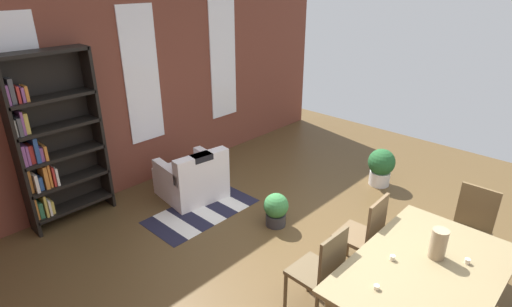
# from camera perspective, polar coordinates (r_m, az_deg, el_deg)

# --- Properties ---
(ground_plane) EXTENTS (9.00, 9.00, 0.00)m
(ground_plane) POSITION_cam_1_polar(r_m,az_deg,el_deg) (4.52, 12.14, -17.40)
(ground_plane) COLOR brown
(back_wall_brick) EXTENTS (7.66, 0.12, 2.96)m
(back_wall_brick) POSITION_cam_1_polar(r_m,az_deg,el_deg) (6.13, -15.97, 9.19)
(back_wall_brick) COLOR brown
(back_wall_brick) RESTS_ON ground
(window_pane_0) EXTENTS (0.55, 0.02, 1.92)m
(window_pane_0) POSITION_cam_1_polar(r_m,az_deg,el_deg) (5.42, -29.80, 6.70)
(window_pane_0) COLOR white
(window_pane_1) EXTENTS (0.55, 0.02, 1.92)m
(window_pane_1) POSITION_cam_1_polar(r_m,az_deg,el_deg) (6.03, -15.78, 10.44)
(window_pane_1) COLOR white
(window_pane_2) EXTENTS (0.55, 0.02, 1.92)m
(window_pane_2) POSITION_cam_1_polar(r_m,az_deg,el_deg) (6.95, -4.67, 12.93)
(window_pane_2) COLOR white
(dining_table) EXTENTS (1.71, 1.06, 0.74)m
(dining_table) POSITION_cam_1_polar(r_m,az_deg,el_deg) (3.77, 22.67, -15.51)
(dining_table) COLOR olive
(dining_table) RESTS_ON ground
(vase_on_table) EXTENTS (0.14, 0.14, 0.27)m
(vase_on_table) POSITION_cam_1_polar(r_m,az_deg,el_deg) (3.80, 24.27, -11.50)
(vase_on_table) COLOR #998466
(vase_on_table) RESTS_ON dining_table
(tealight_candle_0) EXTENTS (0.04, 0.04, 0.04)m
(tealight_candle_0) POSITION_cam_1_polar(r_m,az_deg,el_deg) (3.69, 18.64, -13.73)
(tealight_candle_0) COLOR silver
(tealight_candle_0) RESTS_ON dining_table
(tealight_candle_1) EXTENTS (0.04, 0.04, 0.04)m
(tealight_candle_1) POSITION_cam_1_polar(r_m,az_deg,el_deg) (3.90, 27.58, -13.27)
(tealight_candle_1) COLOR silver
(tealight_candle_1) RESTS_ON dining_table
(tealight_candle_2) EXTENTS (0.04, 0.04, 0.04)m
(tealight_candle_2) POSITION_cam_1_polar(r_m,az_deg,el_deg) (3.38, 16.59, -17.58)
(tealight_candle_2) COLOR silver
(tealight_candle_2) RESTS_ON dining_table
(dining_chair_far_right) EXTENTS (0.41, 0.41, 0.95)m
(dining_chair_far_right) POSITION_cam_1_polar(r_m,az_deg,el_deg) (4.37, 15.01, -10.82)
(dining_chair_far_right) COLOR brown
(dining_chair_far_right) RESTS_ON ground
(dining_chair_head_right) EXTENTS (0.41, 0.41, 0.95)m
(dining_chair_head_right) POSITION_cam_1_polar(r_m,az_deg,el_deg) (4.85, 27.87, -9.26)
(dining_chair_head_right) COLOR brown
(dining_chair_head_right) RESTS_ON ground
(dining_chair_far_left) EXTENTS (0.41, 0.41, 0.95)m
(dining_chair_far_left) POSITION_cam_1_polar(r_m,az_deg,el_deg) (3.82, 9.11, -15.95)
(dining_chair_far_left) COLOR brown
(dining_chair_far_left) RESTS_ON ground
(bookshelf_tall) EXTENTS (1.02, 0.28, 2.17)m
(bookshelf_tall) POSITION_cam_1_polar(r_m,az_deg,el_deg) (5.47, -26.71, 1.24)
(bookshelf_tall) COLOR black
(bookshelf_tall) RESTS_ON ground
(armchair_white) EXTENTS (0.90, 0.90, 0.75)m
(armchair_white) POSITION_cam_1_polar(r_m,az_deg,el_deg) (5.84, -8.93, -3.52)
(armchair_white) COLOR white
(armchair_white) RESTS_ON ground
(potted_plant_by_shelf) EXTENTS (0.32, 0.32, 0.44)m
(potted_plant_by_shelf) POSITION_cam_1_polar(r_m,az_deg,el_deg) (5.16, 2.83, -7.80)
(potted_plant_by_shelf) COLOR #333338
(potted_plant_by_shelf) RESTS_ON ground
(potted_plant_corner) EXTENTS (0.40, 0.40, 0.57)m
(potted_plant_corner) POSITION_cam_1_polar(r_m,az_deg,el_deg) (6.36, 17.18, -1.67)
(potted_plant_corner) COLOR silver
(potted_plant_corner) RESTS_ON ground
(striped_rug) EXTENTS (1.49, 0.76, 0.01)m
(striped_rug) POSITION_cam_1_polar(r_m,az_deg,el_deg) (5.59, -7.62, -8.02)
(striped_rug) COLOR #1E1E33
(striped_rug) RESTS_ON ground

